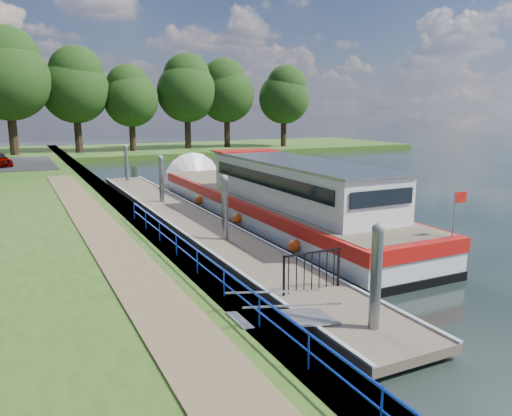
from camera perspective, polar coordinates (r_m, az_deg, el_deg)
name	(u,v)px	position (r m, az deg, el deg)	size (l,w,h in m)	color
ground	(359,335)	(12.87, 11.73, -14.03)	(160.00, 160.00, 0.00)	black
bank_edge	(125,214)	(25.07, -14.73, -0.70)	(1.10, 90.00, 0.78)	#473D2D
far_bank	(180,149)	(64.27, -8.70, 6.64)	(60.00, 18.00, 0.60)	#2B4C15
footpath	(113,246)	(17.95, -16.03, -4.17)	(1.60, 40.00, 0.05)	brown
blue_fence	(210,265)	(13.56, -5.33, -6.53)	(0.04, 18.04, 0.72)	#0C2DBF
pontoon	(189,221)	(23.85, -7.72, -1.54)	(2.50, 30.00, 0.56)	brown
mooring_piles	(188,199)	(23.63, -7.79, 1.05)	(0.30, 27.30, 3.55)	gray
gangway	(284,317)	(12.04, 3.21, -12.37)	(2.58, 1.00, 0.92)	#A5A8AD
gate_panel	(312,265)	(14.12, 6.42, -6.53)	(1.85, 0.05, 1.15)	black
barge	(265,200)	(24.20, 1.02, 0.94)	(4.36, 21.15, 4.78)	black
horizon_trees	(64,84)	(58.10, -21.14, 13.08)	(54.38, 10.03, 12.87)	#332316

